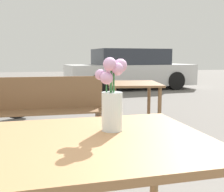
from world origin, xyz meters
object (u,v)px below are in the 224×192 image
bench_near (23,108)px  parked_car (130,70)px  flower_vase (112,99)px  table_back (133,91)px  table_front (99,161)px

bench_near → parked_car: size_ratio=0.44×
bench_near → parked_car: parked_car is taller
flower_vase → bench_near: size_ratio=0.17×
bench_near → table_back: 1.53m
table_back → parked_car: size_ratio=0.21×
flower_vase → parked_car: 8.38m
table_front → flower_vase: (0.08, 0.10, 0.25)m
bench_near → parked_car: bearing=62.4°
table_front → bench_near: 2.41m
parked_car → bench_near: bearing=-117.6°
table_back → parked_car: bearing=74.2°
bench_near → table_front: bearing=-77.6°
flower_vase → table_back: 2.73m
flower_vase → bench_near: flower_vase is taller
parked_car → flower_vase: bearing=-106.8°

